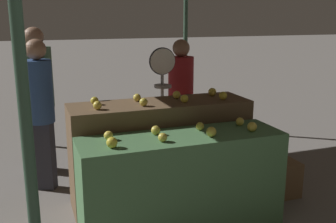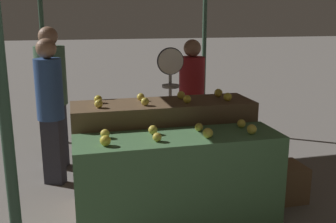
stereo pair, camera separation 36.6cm
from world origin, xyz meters
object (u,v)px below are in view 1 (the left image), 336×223
object	(u,v)px
person_customer_left	(40,103)
person_customer_right	(38,91)
wooden_crate_side	(277,177)
person_vendor_at_scale	(181,94)
produce_scale	(163,84)

from	to	relation	value
person_customer_left	person_customer_right	xyz separation A→B (m)	(0.00, 0.56, 0.04)
person_customer_right	wooden_crate_side	xyz separation A→B (m)	(2.39, -1.57, -0.84)
person_vendor_at_scale	person_customer_left	xyz separation A→B (m)	(-1.71, -0.17, 0.04)
person_vendor_at_scale	wooden_crate_side	world-z (taller)	person_vendor_at_scale
person_customer_right	wooden_crate_side	distance (m)	2.98
person_vendor_at_scale	person_customer_right	size ratio (longest dim) A/B	0.91
person_customer_right	wooden_crate_side	bearing A→B (deg)	168.09
produce_scale	person_customer_left	xyz separation A→B (m)	(-1.35, 0.19, -0.17)
produce_scale	person_vendor_at_scale	bearing A→B (deg)	44.04
produce_scale	person_vendor_at_scale	world-z (taller)	person_vendor_at_scale
wooden_crate_side	person_customer_right	bearing A→B (deg)	146.71
person_vendor_at_scale	person_customer_left	size ratio (longest dim) A/B	0.97
person_customer_left	produce_scale	bearing A→B (deg)	-162.72
person_customer_left	person_customer_right	distance (m)	0.56
produce_scale	wooden_crate_side	bearing A→B (deg)	-38.39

